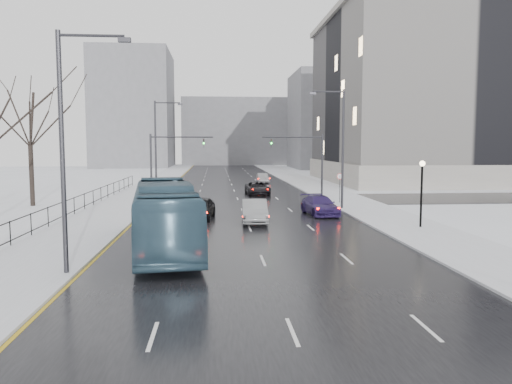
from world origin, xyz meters
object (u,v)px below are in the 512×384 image
object	(u,v)px
lamppost_r_mid	(422,184)
sedan_right_far	(320,205)
bus	(165,216)
sedan_right_cross	(258,188)
streetlight_l_far	(158,143)
tree_park_e	(33,207)
sedan_right_near	(254,211)
no_uturn_sign	(340,179)
streetlight_r_mid	(340,143)
sedan_center_near	(200,208)
sedan_right_distant	(263,178)
streetlight_l_near	(68,141)
mast_signal_left	(162,159)
mast_signal_right	(312,158)

from	to	relation	value
lamppost_r_mid	sedan_right_far	xyz separation A→B (m)	(-5.14, 6.93, -2.17)
bus	sedan_right_cross	bearing A→B (deg)	68.18
streetlight_l_far	bus	xyz separation A→B (m)	(3.37, -27.08, -3.82)
tree_park_e	sedan_right_cross	world-z (taller)	tree_park_e
sedan_right_far	sedan_right_near	bearing A→B (deg)	-153.04
sedan_right_far	streetlight_l_far	bearing A→B (deg)	126.99
tree_park_e	no_uturn_sign	xyz separation A→B (m)	(27.40, 0.00, 2.30)
bus	streetlight_r_mid	bearing A→B (deg)	41.88
streetlight_l_far	sedan_center_near	xyz separation A→B (m)	(4.84, -16.35, -4.78)
sedan_center_near	sedan_right_distant	size ratio (longest dim) A/B	1.12
sedan_right_far	bus	bearing A→B (deg)	-137.56
streetlight_l_near	streetlight_l_far	bearing A→B (deg)	90.00
sedan_right_distant	lamppost_r_mid	bearing A→B (deg)	-81.98
streetlight_r_mid	sedan_right_cross	bearing A→B (deg)	114.40
streetlight_r_mid	bus	size ratio (longest dim) A/B	0.79
sedan_right_cross	tree_park_e	bearing A→B (deg)	-159.85
streetlight_r_mid	lamppost_r_mid	xyz separation A→B (m)	(2.83, -10.00, -2.67)
streetlight_l_near	bus	world-z (taller)	streetlight_l_near
mast_signal_left	sedan_right_cross	size ratio (longest dim) A/B	1.27
no_uturn_sign	sedan_center_near	bearing A→B (deg)	-146.32
streetlight_r_mid	sedan_right_distant	world-z (taller)	streetlight_r_mid
streetlight_l_far	lamppost_r_mid	bearing A→B (deg)	-48.94
streetlight_l_near	mast_signal_right	size ratio (longest dim) A/B	1.54
sedan_right_near	streetlight_l_near	bearing A→B (deg)	-120.58
lamppost_r_mid	no_uturn_sign	distance (m)	14.13
tree_park_e	no_uturn_sign	distance (m)	27.50
streetlight_l_near	streetlight_l_far	world-z (taller)	same
mast_signal_right	sedan_center_near	bearing A→B (deg)	-130.80
sedan_right_distant	mast_signal_right	bearing A→B (deg)	-83.86
streetlight_l_near	sedan_right_far	size ratio (longest dim) A/B	1.97
mast_signal_left	streetlight_l_far	bearing A→B (deg)	101.87
mast_signal_left	sedan_right_near	xyz separation A→B (m)	(7.83, -14.54, -3.26)
streetlight_l_far	lamppost_r_mid	distance (m)	29.30
mast_signal_right	no_uturn_sign	xyz separation A→B (m)	(1.87, -4.00, -1.81)
mast_signal_left	mast_signal_right	bearing A→B (deg)	0.00
mast_signal_left	sedan_right_distant	bearing A→B (deg)	61.36
bus	sedan_center_near	world-z (taller)	bus
mast_signal_right	bus	xyz separation A→B (m)	(-12.13, -23.08, -2.30)
mast_signal_left	no_uturn_sign	size ratio (longest dim) A/B	2.41
streetlight_l_far	sedan_center_near	distance (m)	17.71
mast_signal_right	sedan_center_near	world-z (taller)	mast_signal_right
mast_signal_left	sedan_right_cross	bearing A→B (deg)	26.42
sedan_right_cross	sedan_right_distant	xyz separation A→B (m)	(2.14, 16.85, -0.03)
mast_signal_right	sedan_right_distant	bearing A→B (deg)	97.44
streetlight_r_mid	no_uturn_sign	distance (m)	5.30
mast_signal_right	sedan_right_distant	size ratio (longest dim) A/B	1.56
streetlight_l_far	lamppost_r_mid	size ratio (longest dim) A/B	2.34
streetlight_r_mid	no_uturn_sign	world-z (taller)	streetlight_r_mid
streetlight_r_mid	sedan_right_distant	distance (m)	30.28
sedan_center_near	sedan_right_far	bearing A→B (deg)	15.28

